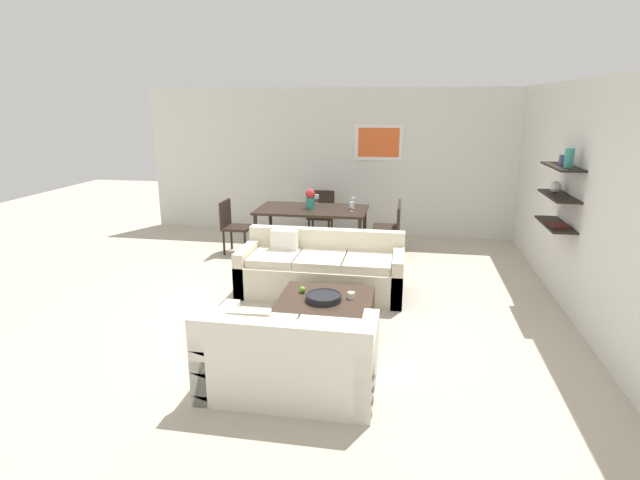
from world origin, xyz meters
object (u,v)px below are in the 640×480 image
(dining_chair_left_near, at_px, (232,223))
(centerpiece_vase, at_px, (310,198))
(wine_glass_head, at_px, (317,197))
(dining_table, at_px, (312,213))
(dining_chair_head, at_px, (321,212))
(decorative_bowl, at_px, (324,297))
(dining_chair_right_far, at_px, (392,223))
(dining_chair_right_near, at_px, (391,230))
(coffee_table, at_px, (325,315))
(wine_glass_right_far, at_px, (353,201))
(candle_jar, at_px, (351,295))
(apple_on_coffee_table, at_px, (302,290))
(sofa_beige, at_px, (321,271))
(loveseat_white, at_px, (289,358))

(dining_chair_left_near, height_order, centerpiece_vase, centerpiece_vase)
(wine_glass_head, bearing_deg, dining_table, -90.00)
(dining_table, distance_m, dining_chair_head, 0.93)
(decorative_bowl, xyz_separation_m, dining_chair_right_far, (0.60, 3.21, 0.09))
(dining_table, height_order, dining_chair_head, dining_chair_head)
(wine_glass_head, height_order, centerpiece_vase, centerpiece_vase)
(dining_chair_left_near, xyz_separation_m, dining_chair_right_far, (2.61, 0.45, 0.00))
(dining_table, bearing_deg, dining_chair_right_near, -9.88)
(coffee_table, distance_m, wine_glass_right_far, 3.12)
(wine_glass_right_far, height_order, centerpiece_vase, centerpiece_vase)
(candle_jar, distance_m, centerpiece_vase, 3.11)
(dining_chair_head, height_order, wine_glass_right_far, wine_glass_right_far)
(apple_on_coffee_table, xyz_separation_m, dining_chair_right_far, (0.88, 3.02, 0.09))
(dining_table, relative_size, dining_chair_left_near, 2.04)
(sofa_beige, distance_m, apple_on_coffee_table, 1.04)
(loveseat_white, bearing_deg, coffee_table, 84.24)
(wine_glass_head, bearing_deg, coffee_table, -78.11)
(dining_chair_left_near, bearing_deg, sofa_beige, -41.05)
(loveseat_white, bearing_deg, wine_glass_head, 97.35)
(candle_jar, distance_m, dining_chair_left_near, 3.50)
(dining_chair_head, distance_m, dining_chair_right_near, 1.73)
(decorative_bowl, height_order, apple_on_coffee_table, decorative_bowl)
(sofa_beige, xyz_separation_m, dining_chair_left_near, (-1.77, 1.54, 0.21))
(dining_chair_head, relative_size, dining_chair_left_near, 1.00)
(centerpiece_vase, bearing_deg, coffee_table, -75.95)
(centerpiece_vase, bearing_deg, dining_chair_right_near, -10.81)
(dining_chair_right_near, xyz_separation_m, dining_chair_right_far, (0.00, 0.45, 0.00))
(coffee_table, relative_size, dining_chair_head, 1.15)
(dining_chair_right_near, bearing_deg, wine_glass_right_far, 150.98)
(candle_jar, distance_m, apple_on_coffee_table, 0.56)
(sofa_beige, distance_m, centerpiece_vase, 1.96)
(loveseat_white, xyz_separation_m, coffee_table, (0.12, 1.19, -0.10))
(dining_chair_head, relative_size, wine_glass_head, 5.73)
(candle_jar, relative_size, dining_chair_right_near, 0.09)
(apple_on_coffee_table, bearing_deg, loveseat_white, -83.06)
(apple_on_coffee_table, bearing_deg, coffee_table, -24.07)
(candle_jar, bearing_deg, decorative_bowl, -159.24)
(dining_chair_head, bearing_deg, sofa_beige, -80.17)
(coffee_table, height_order, candle_jar, candle_jar)
(decorative_bowl, bearing_deg, loveseat_white, -95.63)
(dining_chair_right_near, relative_size, wine_glass_right_far, 4.81)
(loveseat_white, distance_m, wine_glass_head, 4.63)
(sofa_beige, xyz_separation_m, loveseat_white, (0.12, -2.35, 0.00))
(decorative_bowl, height_order, dining_chair_left_near, dining_chair_left_near)
(sofa_beige, relative_size, loveseat_white, 1.44)
(dining_chair_right_near, xyz_separation_m, dining_chair_left_near, (-2.61, 0.00, 0.00))
(loveseat_white, xyz_separation_m, dining_chair_left_near, (-1.89, 3.89, 0.21))
(loveseat_white, relative_size, wine_glass_right_far, 8.07)
(decorative_bowl, relative_size, wine_glass_head, 2.50)
(sofa_beige, distance_m, dining_chair_right_far, 2.17)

